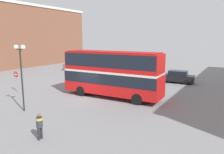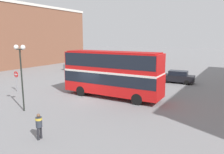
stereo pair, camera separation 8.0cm
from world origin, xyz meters
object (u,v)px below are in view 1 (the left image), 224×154
object	(u,v)px
parked_car_kerb_near	(177,77)
parked_car_kerb_far	(75,66)
street_lamp_twin_globe	(21,61)
double_decker_bus	(112,71)
pedestrian_foreground	(39,124)
no_entry_sign	(16,78)

from	to	relation	value
parked_car_kerb_near	parked_car_kerb_far	xyz separation A→B (m)	(-19.20, 1.81, 0.03)
parked_car_kerb_far	street_lamp_twin_globe	size ratio (longest dim) A/B	0.86
parked_car_kerb_far	double_decker_bus	bearing A→B (deg)	-44.31
double_decker_bus	pedestrian_foreground	distance (m)	10.51
no_entry_sign	parked_car_kerb_near	bearing A→B (deg)	44.98
parked_car_kerb_far	no_entry_sign	distance (m)	16.79
pedestrian_foreground	parked_car_kerb_near	world-z (taller)	parked_car_kerb_near
pedestrian_foreground	parked_car_kerb_near	distance (m)	21.19
double_decker_bus	street_lamp_twin_globe	bearing A→B (deg)	-120.35
double_decker_bus	pedestrian_foreground	bearing A→B (deg)	-85.33
parked_car_kerb_near	street_lamp_twin_globe	bearing A→B (deg)	61.66
double_decker_bus	parked_car_kerb_near	xyz separation A→B (m)	(3.80, 10.70, -1.86)
pedestrian_foreground	no_entry_sign	world-z (taller)	no_entry_sign
pedestrian_foreground	street_lamp_twin_globe	distance (m)	6.75
pedestrian_foreground	street_lamp_twin_globe	world-z (taller)	street_lamp_twin_globe
parked_car_kerb_near	no_entry_sign	size ratio (longest dim) A/B	2.03
street_lamp_twin_globe	no_entry_sign	size ratio (longest dim) A/B	2.36
double_decker_bus	parked_car_kerb_far	size ratio (longest dim) A/B	2.20
parked_car_kerb_far	parked_car_kerb_near	bearing A→B (deg)	-10.60
parked_car_kerb_near	parked_car_kerb_far	bearing A→B (deg)	-10.20
parked_car_kerb_near	no_entry_sign	bearing A→B (deg)	40.16
parked_car_kerb_near	parked_car_kerb_far	world-z (taller)	parked_car_kerb_far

